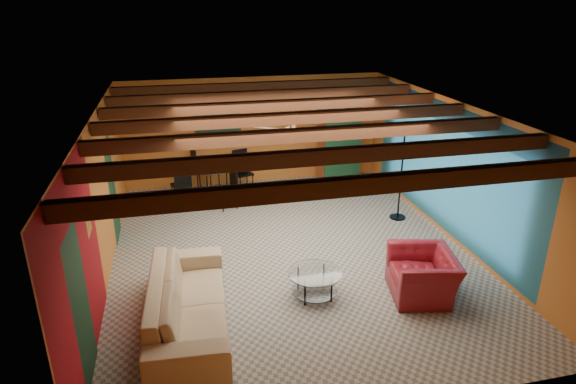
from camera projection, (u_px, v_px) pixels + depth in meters
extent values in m
cube|color=gray|center=(290.00, 252.00, 9.38)|extent=(6.50, 8.00, 0.01)
cube|color=silver|center=(291.00, 111.00, 8.39)|extent=(6.50, 8.00, 0.01)
cube|color=#BD6D2B|center=(254.00, 131.00, 12.51)|extent=(6.50, 0.02, 2.70)
cube|color=maroon|center=(100.00, 201.00, 8.20)|extent=(0.02, 8.00, 2.70)
cube|color=#2A657A|center=(454.00, 172.00, 9.57)|extent=(0.02, 8.00, 2.70)
imported|color=tan|center=(188.00, 303.00, 7.14)|extent=(1.23, 2.81, 0.80)
imported|color=maroon|center=(423.00, 274.00, 7.94)|extent=(1.18, 1.29, 0.72)
cube|color=brown|center=(340.00, 145.00, 12.87)|extent=(1.12, 0.73, 1.81)
cube|color=black|center=(218.00, 121.00, 12.17)|extent=(1.05, 0.03, 0.65)
imported|color=#26661E|center=(341.00, 102.00, 12.45)|extent=(0.47, 0.43, 0.45)
imported|color=orange|center=(212.00, 152.00, 11.57)|extent=(0.21, 0.21, 0.20)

